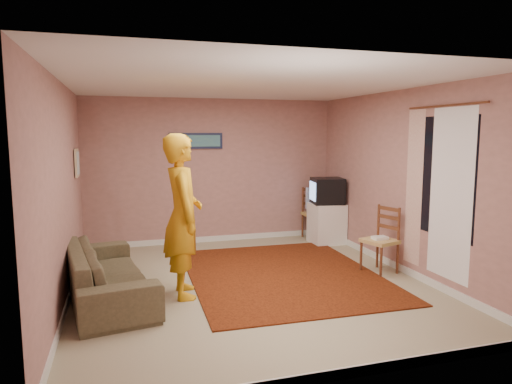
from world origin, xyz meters
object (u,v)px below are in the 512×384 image
object	(u,v)px
sofa	(107,272)
person	(183,216)
tv_cabinet	(327,223)
chair_a	(315,208)
crt_tv	(327,191)
chair_b	(380,233)

from	to	relation	value
sofa	person	size ratio (longest dim) A/B	1.10
tv_cabinet	person	distance (m)	3.51
chair_a	sofa	bearing A→B (deg)	-148.60
chair_a	crt_tv	bearing A→B (deg)	-82.98
chair_b	sofa	xyz separation A→B (m)	(-3.71, 0.03, -0.26)
chair_a	chair_b	world-z (taller)	chair_a
sofa	tv_cabinet	bearing A→B (deg)	-73.51
tv_cabinet	chair_a	distance (m)	0.46
sofa	person	bearing A→B (deg)	-108.68
tv_cabinet	person	xyz separation A→B (m)	(-2.85, -1.95, 0.63)
tv_cabinet	sofa	distance (m)	4.16
crt_tv	tv_cabinet	bearing A→B (deg)	-0.00
chair_a	tv_cabinet	bearing A→B (deg)	-82.22
chair_b	person	distance (m)	2.84
chair_a	person	xyz separation A→B (m)	(-2.80, -2.35, 0.41)
sofa	person	world-z (taller)	person
tv_cabinet	sofa	bearing A→B (deg)	-154.33
crt_tv	person	size ratio (longest dim) A/B	0.31
person	chair_a	bearing A→B (deg)	-49.47
chair_a	chair_b	bearing A→B (deg)	-89.10
person	crt_tv	bearing A→B (deg)	-54.99
person	sofa	bearing A→B (deg)	80.99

